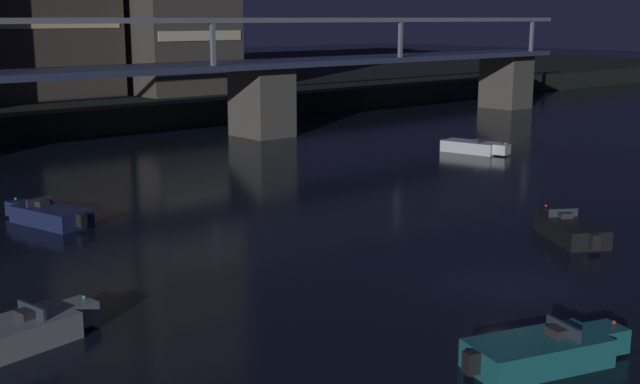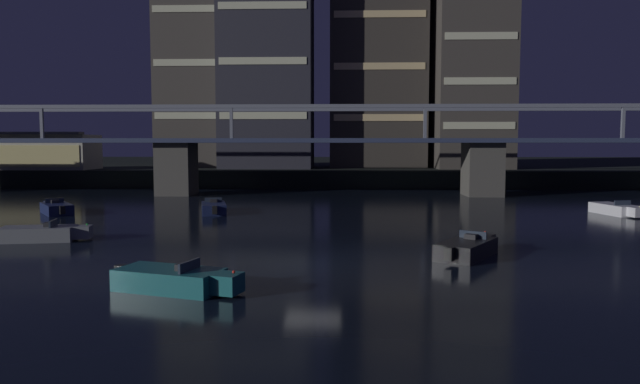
% 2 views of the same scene
% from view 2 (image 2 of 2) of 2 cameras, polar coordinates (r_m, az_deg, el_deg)
% --- Properties ---
extents(ground_plane, '(400.00, 400.00, 0.00)m').
position_cam_2_polar(ground_plane, '(26.19, -0.69, -7.16)').
color(ground_plane, black).
extents(far_riverbank, '(240.00, 80.00, 2.20)m').
position_cam_2_polar(far_riverbank, '(109.68, 1.27, 2.44)').
color(far_riverbank, black).
rests_on(far_riverbank, ground).
extents(river_bridge, '(103.10, 6.40, 9.38)m').
position_cam_2_polar(river_bridge, '(61.60, 0.81, 3.73)').
color(river_bridge, '#4C4944').
rests_on(river_bridge, ground).
extents(tower_west_low, '(9.13, 11.55, 35.77)m').
position_cam_2_polar(tower_west_low, '(87.60, -12.16, 14.14)').
color(tower_west_low, '#423D38').
rests_on(tower_west_low, far_riverbank).
extents(tower_west_tall, '(12.07, 10.62, 34.75)m').
position_cam_2_polar(tower_west_tall, '(81.07, -5.16, 14.63)').
color(tower_west_tall, '#282833').
rests_on(tower_west_tall, far_riverbank).
extents(tower_central, '(13.06, 10.53, 34.26)m').
position_cam_2_polar(tower_central, '(84.50, 5.60, 14.05)').
color(tower_central, '#38332D').
rests_on(tower_central, far_riverbank).
extents(tower_east_tall, '(9.75, 13.15, 28.32)m').
position_cam_2_polar(tower_east_tall, '(83.40, 14.37, 11.99)').
color(tower_east_tall, '#423D38').
rests_on(tower_east_tall, far_riverbank).
extents(waterfront_pavilion, '(12.40, 7.40, 4.70)m').
position_cam_2_polar(waterfront_pavilion, '(82.50, -25.19, 3.58)').
color(waterfront_pavilion, '#B2AD9E').
rests_on(waterfront_pavilion, far_riverbank).
extents(speedboat_near_left, '(2.58, 5.22, 1.16)m').
position_cam_2_polar(speedboat_near_left, '(50.05, 27.02, -1.52)').
color(speedboat_near_left, silver).
rests_on(speedboat_near_left, ground).
extents(speedboat_near_center, '(5.23, 2.46, 1.16)m').
position_cam_2_polar(speedboat_near_center, '(36.07, -25.57, -3.68)').
color(speedboat_near_center, gray).
rests_on(speedboat_near_center, ground).
extents(speedboat_near_right, '(3.76, 4.81, 1.16)m').
position_cam_2_polar(speedboat_near_right, '(28.93, 14.28, -5.33)').
color(speedboat_near_right, black).
rests_on(speedboat_near_right, ground).
extents(speedboat_mid_left, '(2.69, 5.20, 1.16)m').
position_cam_2_polar(speedboat_mid_left, '(46.47, -10.36, -1.53)').
color(speedboat_mid_left, '#19234C').
rests_on(speedboat_mid_left, ground).
extents(speedboat_mid_right, '(5.15, 2.90, 1.16)m').
position_cam_2_polar(speedboat_mid_right, '(22.28, -14.03, -8.31)').
color(speedboat_mid_right, '#196066').
rests_on(speedboat_mid_right, ground).
extents(speedboat_far_left, '(3.98, 4.70, 1.16)m').
position_cam_2_polar(speedboat_far_left, '(49.77, -24.39, -1.46)').
color(speedboat_far_left, '#19234C').
rests_on(speedboat_far_left, ground).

